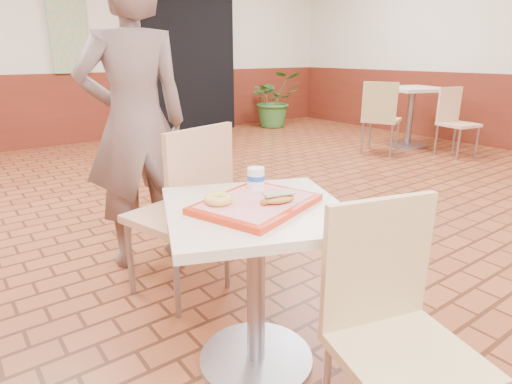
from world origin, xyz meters
TOP-DOWN VIEW (x-y plane):
  - room_shell at (0.00, 0.00)m, footprint 8.01×10.01m
  - wainscot_band at (0.00, 0.00)m, footprint 8.00×10.00m
  - corridor_doorway at (1.20, 4.88)m, footprint 1.60×0.22m
  - promo_poster at (-0.60, 4.94)m, footprint 0.50×0.03m
  - main_table at (-1.36, -0.37)m, footprint 0.67×0.67m
  - chair_main_front at (-1.26, -0.95)m, footprint 0.48×0.48m
  - chair_main_back at (-1.32, 0.27)m, footprint 0.53×0.53m
  - customer at (-1.34, 0.83)m, footprint 0.69×0.51m
  - serving_tray at (-1.36, -0.37)m, footprint 0.44×0.34m
  - ring_donut at (-1.49, -0.32)m, footprint 0.12×0.12m
  - long_john_donut at (-1.31, -0.45)m, footprint 0.14×0.10m
  - paper_cup at (-1.27, -0.26)m, footprint 0.07×0.07m
  - second_table at (3.09, 1.95)m, footprint 0.78×0.78m
  - chair_second_left at (2.30, 1.86)m, footprint 0.57×0.57m
  - chair_second_front at (3.03, 1.27)m, footprint 0.46×0.46m
  - potted_plant at (2.62, 4.40)m, footprint 1.08×1.01m

SIDE VIEW (x-z plane):
  - chair_main_front at x=-1.26m, z-range 0.05..0.90m
  - main_table at x=-1.36m, z-range 0.12..0.83m
  - chair_second_front at x=3.03m, z-range 0.05..0.91m
  - potted_plant at x=2.62m, z-range 0.00..0.97m
  - wainscot_band at x=0.00m, z-range 0.00..1.00m
  - chair_second_left at x=2.30m, z-range 0.05..0.99m
  - chair_main_back at x=-1.32m, z-range 0.05..0.99m
  - second_table at x=3.09m, z-range 0.14..0.96m
  - serving_tray at x=-1.36m, z-range 0.71..0.74m
  - ring_donut at x=-1.49m, z-range 0.74..0.77m
  - long_john_donut at x=-1.31m, z-range 0.73..0.78m
  - paper_cup at x=-1.27m, z-range 0.74..0.83m
  - customer at x=-1.34m, z-range 0.00..1.75m
  - corridor_doorway at x=1.20m, z-range 0.00..2.20m
  - room_shell at x=0.00m, z-range 0.00..3.00m
  - promo_poster at x=-0.60m, z-range 1.00..2.20m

